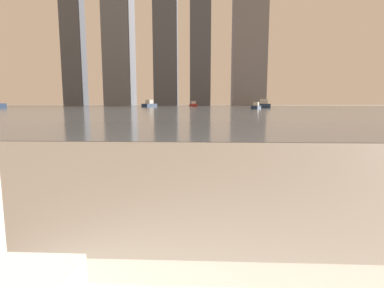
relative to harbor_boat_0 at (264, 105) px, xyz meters
name	(u,v)px	position (x,y,z in m)	size (l,w,h in m)	color
harbor_water	(205,108)	(-11.17, 4.07, -0.59)	(180.00, 110.00, 0.01)	slate
harbor_boat_0	(264,105)	(0.00, 0.00, 0.00)	(1.67, 4.45, 1.65)	navy
harbor_boat_1	(256,107)	(-3.33, -11.37, -0.21)	(1.93, 2.97, 1.06)	navy
harbor_boat_2	(149,105)	(-23.84, 10.81, 0.00)	(2.97, 4.65, 1.65)	navy
harbor_boat_5	(193,105)	(-14.22, 21.51, -0.07)	(2.31, 4.10, 1.46)	maroon
skyline_tower_0	(72,24)	(-62.25, 60.07, 30.38)	(7.65, 6.31, 61.93)	#4C515B
skyline_tower_1	(119,27)	(-44.34, 60.07, 28.96)	(10.05, 11.51, 59.11)	slate
skyline_tower_2	(165,19)	(-26.33, 60.07, 31.97)	(8.76, 7.34, 65.13)	#4C515B
skyline_tower_3	(201,23)	(-12.99, 60.07, 30.22)	(7.74, 7.62, 61.61)	#4C515B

